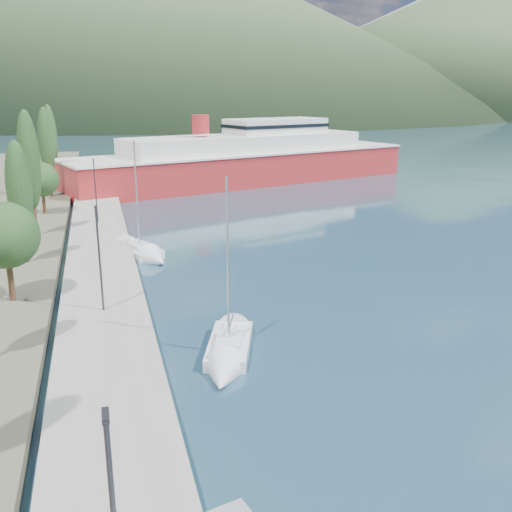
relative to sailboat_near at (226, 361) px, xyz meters
name	(u,v)px	position (x,y,z in m)	size (l,w,h in m)	color
ground	(134,149)	(3.39, 112.64, -0.28)	(1400.00, 1400.00, 0.00)	#214052
quay	(101,262)	(-5.61, 18.64, 0.12)	(5.00, 88.00, 0.80)	gray
hills_far	(228,29)	(141.97, 611.38, 77.11)	(1480.00, 900.00, 180.00)	slate
hills_near	(252,35)	(101.43, 365.14, 48.90)	(1010.00, 520.00, 115.00)	#3B5531
tree_row	(26,183)	(-10.88, 23.77, 5.61)	(3.98, 63.52, 10.81)	#47301E
lamp_posts	(99,252)	(-5.61, 7.95, 3.81)	(0.15, 46.53, 6.06)	#2D2D33
sailboat_near	(226,361)	(0.00, 0.00, 0.00)	(4.19, 7.20, 9.93)	silver
sailboat_mid	(148,255)	(-1.95, 19.83, 0.02)	(4.62, 7.25, 10.18)	silver
ferry	(247,161)	(15.89, 56.30, 2.90)	(53.40, 26.71, 10.43)	#A82325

